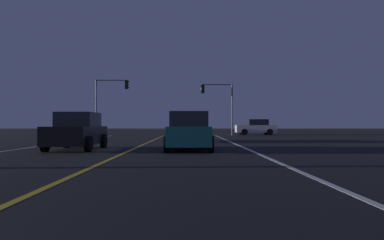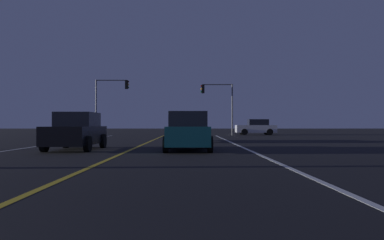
% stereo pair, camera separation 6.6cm
% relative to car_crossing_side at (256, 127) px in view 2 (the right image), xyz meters
% --- Properties ---
extents(lane_edge_right, '(0.16, 43.71, 0.01)m').
position_rel_car_crossing_side_xyz_m(lane_edge_right, '(-4.58, -24.26, -0.82)').
color(lane_edge_right, silver).
rests_on(lane_edge_right, ground).
extents(lane_edge_left, '(0.16, 43.71, 0.01)m').
position_rel_car_crossing_side_xyz_m(lane_edge_left, '(-15.20, -24.26, -0.82)').
color(lane_edge_left, silver).
rests_on(lane_edge_left, ground).
extents(lane_center_divider, '(0.16, 43.71, 0.01)m').
position_rel_car_crossing_side_xyz_m(lane_center_divider, '(-9.89, -24.26, -0.82)').
color(lane_center_divider, gold).
rests_on(lane_center_divider, ground).
extents(car_crossing_side, '(4.30, 2.02, 1.70)m').
position_rel_car_crossing_side_xyz_m(car_crossing_side, '(0.00, 0.00, 0.00)').
color(car_crossing_side, black).
rests_on(car_crossing_side, ground).
extents(car_ahead_far, '(2.02, 4.30, 1.70)m').
position_rel_car_crossing_side_xyz_m(car_ahead_far, '(-7.08, -15.64, 0.00)').
color(car_ahead_far, black).
rests_on(car_ahead_far, ground).
extents(car_oncoming, '(2.02, 4.30, 1.70)m').
position_rel_car_crossing_side_xyz_m(car_oncoming, '(-12.36, -23.30, 0.00)').
color(car_oncoming, black).
rests_on(car_oncoming, ground).
extents(car_lead_same_lane, '(2.02, 4.30, 1.70)m').
position_rel_car_crossing_side_xyz_m(car_lead_same_lane, '(-7.30, -23.79, 0.00)').
color(car_lead_same_lane, black).
rests_on(car_lead_same_lane, ground).
extents(traffic_light_near_right, '(3.36, 0.36, 5.33)m').
position_rel_car_crossing_side_xyz_m(traffic_light_near_right, '(-4.42, -1.91, 3.15)').
color(traffic_light_near_right, '#4C4C51').
rests_on(traffic_light_near_right, ground).
extents(traffic_light_near_left, '(3.49, 0.36, 5.77)m').
position_rel_car_crossing_side_xyz_m(traffic_light_near_left, '(-15.34, -1.91, 3.46)').
color(traffic_light_near_left, '#4C4C51').
rests_on(traffic_light_near_left, ground).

